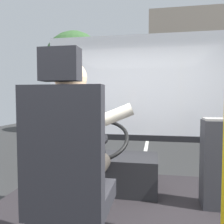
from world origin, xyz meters
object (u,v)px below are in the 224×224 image
bus_driver (74,142)px  driver_seat (68,179)px  fare_box (213,163)px  parked_car_black (212,113)px  steering_console (110,171)px

bus_driver → driver_seat: bearing=-90.0°
fare_box → parked_car_black: 15.12m
driver_seat → bus_driver: (0.00, 0.12, 0.20)m
bus_driver → parked_car_black: (4.36, 15.71, -0.78)m
fare_box → bus_driver: bearing=-138.3°
driver_seat → bus_driver: size_ratio=1.65×
parked_car_black → steering_console: bearing=-106.7°
driver_seat → fare_box: bearing=44.9°
steering_console → parked_car_black: 15.16m
bus_driver → steering_console: bus_driver is taller
fare_box → parked_car_black: bearing=77.5°
parked_car_black → bus_driver: bearing=-105.5°
bus_driver → fare_box: size_ratio=0.93×
driver_seat → parked_car_black: bearing=74.6°
parked_car_black → fare_box: bearing=-102.5°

